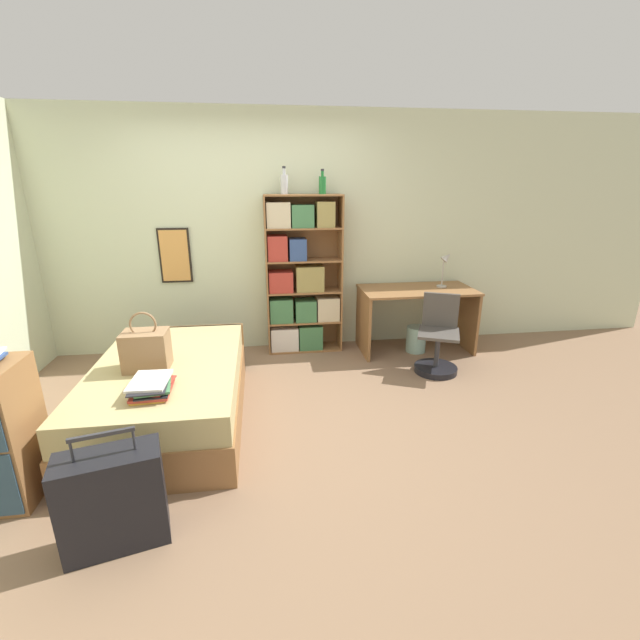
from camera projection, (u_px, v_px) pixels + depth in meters
The scene contains 13 objects.
ground_plane at pixel (257, 414), 3.60m from camera, with size 14.00×14.00×0.00m, color #84664C.
wall_back at pixel (252, 235), 4.70m from camera, with size 10.00×0.09×2.60m.
bed at pixel (170, 391), 3.45m from camera, with size 1.12×1.81×0.51m.
handbag at pixel (146, 350), 3.21m from camera, with size 0.33×0.24×0.45m.
book_stack_on_bed at pixel (152, 387), 2.86m from camera, with size 0.28×0.37×0.10m.
suitcase at pixel (113, 500), 2.24m from camera, with size 0.56×0.35×0.68m.
bookcase at pixel (300, 280), 4.73m from camera, with size 0.83×0.28×1.73m.
bottle_green at pixel (284, 184), 4.41m from camera, with size 0.08×0.08×0.28m.
bottle_brown at pixel (322, 184), 4.45m from camera, with size 0.08×0.08×0.25m.
desk at pixel (416, 307), 4.83m from camera, with size 1.26×0.65×0.72m.
desk_lamp at pixel (446, 263), 4.76m from camera, with size 0.16×0.11×0.41m.
desk_chair at pixel (437, 347), 4.36m from camera, with size 0.52×0.52×0.79m.
waste_bin at pixel (416, 339), 4.88m from camera, with size 0.22×0.22×0.29m.
Camera 1 is at (0.09, -3.22, 1.87)m, focal length 24.00 mm.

